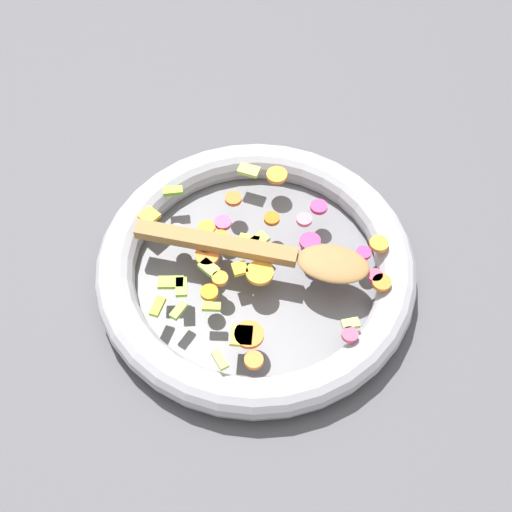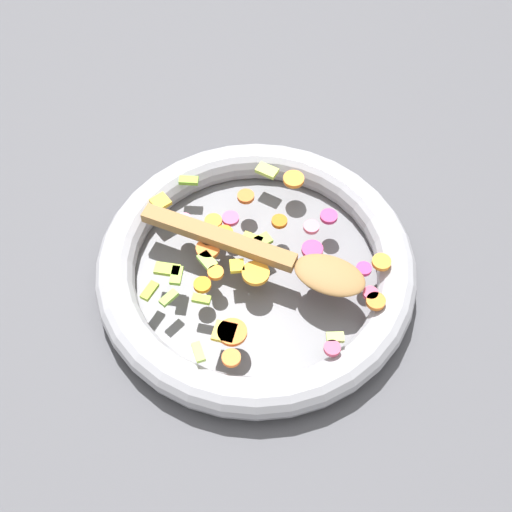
{
  "view_description": "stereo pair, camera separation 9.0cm",
  "coord_description": "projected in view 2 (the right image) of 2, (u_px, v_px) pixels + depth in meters",
  "views": [
    {
      "loc": [
        -0.11,
        0.49,
        0.79
      ],
      "look_at": [
        0.0,
        0.0,
        0.05
      ],
      "focal_mm": 50.0,
      "sensor_mm": 36.0,
      "label": 1
    },
    {
      "loc": [
        -0.19,
        0.47,
        0.79
      ],
      "look_at": [
        0.0,
        0.0,
        0.05
      ],
      "focal_mm": 50.0,
      "sensor_mm": 36.0,
      "label": 2
    }
  ],
  "objects": [
    {
      "name": "ground_plane",
      "position": [
        256.0,
        277.0,
        0.94
      ],
      "size": [
        4.0,
        4.0,
        0.0
      ],
      "primitive_type": "plane",
      "color": "#4C4C51"
    },
    {
      "name": "wooden_spoon",
      "position": [
        276.0,
        257.0,
        0.88
      ],
      "size": [
        0.3,
        0.06,
        0.01
      ],
      "color": "olive",
      "rests_on": "chopped_vegetables"
    },
    {
      "name": "chopped_vegetables",
      "position": [
        253.0,
        258.0,
        0.89
      ],
      "size": [
        0.34,
        0.31,
        0.01
      ],
      "color": "orange",
      "rests_on": "skillet"
    },
    {
      "name": "skillet",
      "position": [
        256.0,
        268.0,
        0.92
      ],
      "size": [
        0.41,
        0.41,
        0.05
      ],
      "color": "slate",
      "rests_on": "ground_plane"
    }
  ]
}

